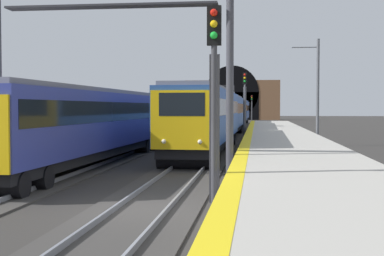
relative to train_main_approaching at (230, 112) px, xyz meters
The scene contains 12 objects.
ground_plane 45.41m from the train_main_approaching, behind, with size 320.00×320.00×0.00m, color #302D2B.
platform_right 45.62m from the train_main_approaching, behind, with size 112.00×4.77×1.05m, color #ADA89E.
platform_right_edge_strip 45.43m from the train_main_approaching, behind, with size 112.00×0.50×0.01m, color yellow.
track_main_line 45.40m from the train_main_approaching, behind, with size 160.00×3.09×0.21m.
train_main_approaching is the anchor object (origin of this frame).
train_adjacent_platform 15.23m from the train_main_approaching, 160.55° to the left, with size 61.90×3.45×4.63m.
railway_signal_near 45.18m from the train_main_approaching, behind, with size 0.39×0.38×5.55m.
railway_signal_mid 11.11m from the train_main_approaching, behind, with size 0.39×0.38×5.99m.
railway_signal_far 48.31m from the train_main_approaching, ahead, with size 0.39×0.38×5.25m.
overhead_signal_gantry 39.70m from the train_main_approaching, behind, with size 0.70×9.43×7.51m.
tunnel_portal 59.76m from the train_main_approaching, ahead, with size 2.37×21.08×12.09m.
catenary_mast_near 21.44m from the train_main_approaching, 159.81° to the right, with size 0.22×1.98×7.78m.
Camera 1 is at (-14.02, -3.07, 2.84)m, focal length 49.61 mm.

